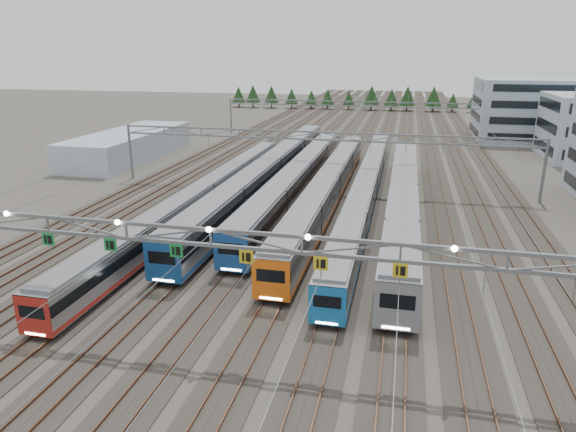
% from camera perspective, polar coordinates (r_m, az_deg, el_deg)
% --- Properties ---
extents(ground, '(400.00, 400.00, 0.00)m').
position_cam_1_polar(ground, '(34.40, -8.02, -13.87)').
color(ground, '#47423A').
rests_on(ground, ground).
extents(track_bed, '(54.00, 260.00, 5.42)m').
position_cam_1_polar(track_bed, '(128.74, 7.99, 10.28)').
color(track_bed, '#2D2823').
rests_on(track_bed, ground).
extents(train_a, '(2.53, 58.41, 3.29)m').
position_cam_1_polar(train_a, '(60.34, -9.28, 2.12)').
color(train_a, black).
rests_on(train_a, ground).
extents(train_b, '(3.09, 66.06, 4.02)m').
position_cam_1_polar(train_b, '(70.74, -2.00, 4.97)').
color(train_b, black).
rests_on(train_b, ground).
extents(train_c, '(2.98, 56.52, 3.89)m').
position_cam_1_polar(train_c, '(68.28, 1.33, 4.45)').
color(train_c, black).
rests_on(train_c, ground).
extents(train_d, '(2.90, 56.29, 3.78)m').
position_cam_1_polar(train_d, '(63.36, 4.53, 3.29)').
color(train_d, black).
rests_on(train_d, ground).
extents(train_e, '(2.56, 66.58, 3.33)m').
position_cam_1_polar(train_e, '(65.47, 8.77, 3.40)').
color(train_e, black).
rests_on(train_e, ground).
extents(train_f, '(3.06, 52.95, 4.00)m').
position_cam_1_polar(train_f, '(58.88, 12.65, 1.88)').
color(train_f, black).
rests_on(train_f, ground).
extents(gantry_near, '(56.36, 0.61, 8.08)m').
position_cam_1_polar(gantry_near, '(31.20, -8.73, -2.81)').
color(gantry_near, slate).
rests_on(gantry_near, ground).
extents(gantry_mid, '(56.36, 0.36, 8.00)m').
position_cam_1_polar(gantry_mid, '(69.07, 3.56, 8.12)').
color(gantry_mid, slate).
rests_on(gantry_mid, ground).
extents(gantry_far, '(56.36, 0.36, 8.00)m').
position_cam_1_polar(gantry_far, '(113.33, 7.38, 11.79)').
color(gantry_far, slate).
rests_on(gantry_far, ground).
extents(depot_bldg_north, '(22.00, 18.00, 12.66)m').
position_cam_1_polar(depot_bldg_north, '(121.76, 25.38, 10.64)').
color(depot_bldg_north, '#A0B2C0').
rests_on(depot_bldg_north, ground).
extents(west_shed, '(10.00, 30.00, 4.57)m').
position_cam_1_polar(west_shed, '(95.30, -17.27, 7.54)').
color(west_shed, '#A0B2C0').
rests_on(west_shed, ground).
extents(treeline, '(93.80, 5.60, 7.02)m').
position_cam_1_polar(treeline, '(169.92, 9.04, 12.95)').
color(treeline, '#332114').
rests_on(treeline, ground).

